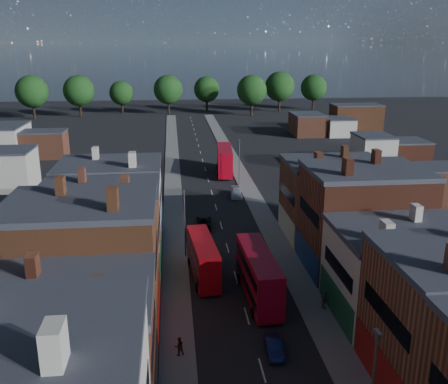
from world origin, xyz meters
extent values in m
cube|color=gray|center=(-6.50, 50.00, 0.06)|extent=(3.00, 200.00, 0.12)
cube|color=gray|center=(6.50, 50.00, 0.06)|extent=(3.00, 200.00, 0.12)
cube|color=slate|center=(5.20, 0.00, 8.00)|extent=(0.25, 0.70, 0.25)
cylinder|color=slate|center=(-5.20, 30.00, 4.00)|extent=(0.16, 0.16, 8.00)
cube|color=slate|center=(-5.20, 30.00, 8.00)|extent=(0.25, 0.70, 0.25)
cylinder|color=slate|center=(5.20, 60.00, 4.00)|extent=(0.16, 0.16, 8.00)
cube|color=slate|center=(5.20, 60.00, 8.00)|extent=(0.25, 0.70, 0.25)
cube|color=#B10A12|center=(-3.48, 24.44, 2.27)|extent=(3.09, 9.94, 3.91)
cube|color=black|center=(-3.48, 24.44, 1.51)|extent=(3.08, 9.17, 0.80)
cube|color=black|center=(-3.48, 24.44, 3.20)|extent=(3.08, 9.17, 0.80)
cylinder|color=black|center=(-4.31, 21.23, 0.44)|extent=(0.34, 0.91, 0.89)
cylinder|color=black|center=(-2.09, 21.42, 0.44)|extent=(0.34, 0.91, 0.89)
cylinder|color=black|center=(-4.86, 27.46, 0.44)|extent=(0.34, 0.91, 0.89)
cylinder|color=black|center=(-2.65, 27.66, 0.44)|extent=(0.34, 0.91, 0.89)
cube|color=#9F0920|center=(1.60, 19.26, 2.55)|extent=(2.98, 11.11, 4.41)
cube|color=black|center=(1.60, 19.26, 1.70)|extent=(3.01, 10.24, 0.90)
cube|color=black|center=(1.60, 19.26, 3.60)|extent=(3.01, 10.24, 0.90)
cylinder|color=black|center=(0.50, 15.68, 0.50)|extent=(0.34, 1.01, 1.00)
cylinder|color=black|center=(3.00, 15.79, 0.50)|extent=(0.34, 1.01, 1.00)
cylinder|color=black|center=(0.19, 22.72, 0.50)|extent=(0.34, 1.01, 1.00)
cylinder|color=black|center=(2.69, 22.83, 0.50)|extent=(0.34, 1.01, 1.00)
cube|color=red|center=(3.50, 68.31, 2.72)|extent=(3.54, 11.88, 4.69)
cube|color=black|center=(3.50, 68.31, 1.81)|extent=(3.53, 10.95, 0.96)
cube|color=black|center=(3.50, 68.31, 3.83)|extent=(3.53, 10.95, 0.96)
cylinder|color=black|center=(1.89, 64.67, 0.53)|extent=(0.40, 1.09, 1.06)
cylinder|color=black|center=(4.54, 64.47, 0.53)|extent=(0.40, 1.09, 1.06)
cylinder|color=black|center=(2.46, 72.15, 0.53)|extent=(0.40, 1.09, 1.06)
cylinder|color=black|center=(5.11, 71.94, 0.53)|extent=(0.40, 1.09, 1.06)
imported|color=navy|center=(1.32, 10.10, 0.58)|extent=(1.36, 3.57, 1.16)
imported|color=black|center=(-2.52, 39.38, 0.66)|extent=(2.64, 4.94, 1.32)
imported|color=white|center=(3.80, 53.10, 0.66)|extent=(2.27, 4.71, 1.32)
imported|color=#461D1C|center=(-6.30, 10.51, 0.91)|extent=(0.84, 0.57, 1.58)
imported|color=#5A574D|center=(7.42, 16.39, 1.04)|extent=(0.76, 1.17, 1.83)
camera|label=1|loc=(-6.36, -24.32, 24.18)|focal=40.00mm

